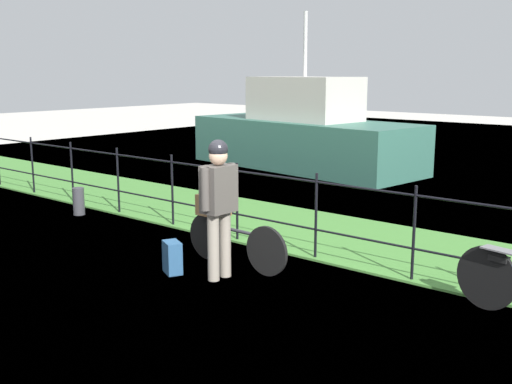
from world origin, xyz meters
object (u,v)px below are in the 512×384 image
terrier_dog (215,189)px  bicycle_main (235,242)px  backpack_on_paving (172,257)px  mooring_bollard (79,201)px  cyclist_person (219,197)px  wooden_crate (213,205)px  moored_boat_mid (304,134)px

terrier_dog → bicycle_main: bearing=-1.3°
bicycle_main → backpack_on_paving: size_ratio=4.11×
terrier_dog → mooring_bollard: (-3.67, 0.41, -0.73)m
bicycle_main → cyclist_person: cyclist_person is taller
wooden_crate → backpack_on_paving: size_ratio=0.98×
backpack_on_paving → moored_boat_mid: bearing=140.3°
backpack_on_paving → wooden_crate: bearing=111.5°
mooring_bollard → moored_boat_mid: size_ratio=0.07×
bicycle_main → backpack_on_paving: bicycle_main is taller
terrier_dog → mooring_bollard: size_ratio=0.66×
bicycle_main → terrier_dog: (-0.35, 0.01, 0.64)m
bicycle_main → cyclist_person: size_ratio=0.98×
wooden_crate → terrier_dog: bearing=-1.3°
mooring_bollard → backpack_on_paving: bearing=-17.1°
moored_boat_mid → bicycle_main: bearing=-60.5°
bicycle_main → moored_boat_mid: (-4.11, 7.28, 0.54)m
terrier_dog → cyclist_person: size_ratio=0.19×
terrier_dog → cyclist_person: 0.69m
bicycle_main → cyclist_person: bearing=-70.5°
mooring_bollard → terrier_dog: bearing=-6.4°
cyclist_person → backpack_on_paving: cyclist_person is taller
cyclist_person → moored_boat_mid: moored_boat_mid is taller
backpack_on_paving → mooring_bollard: size_ratio=0.84×
wooden_crate → backpack_on_paving: 0.89m
terrier_dog → mooring_bollard: 3.76m
wooden_crate → backpack_on_paving: bearing=-94.0°
wooden_crate → backpack_on_paving: wooden_crate is taller
bicycle_main → moored_boat_mid: 8.38m
wooden_crate → mooring_bollard: (-3.64, 0.41, -0.52)m
cyclist_person → backpack_on_paving: size_ratio=4.21×
backpack_on_paving → moored_boat_mid: 8.81m
bicycle_main → moored_boat_mid: moored_boat_mid is taller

